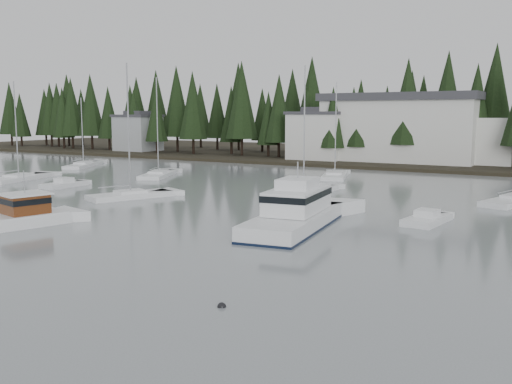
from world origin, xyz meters
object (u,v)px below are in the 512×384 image
(harbor_inn, at_px, (413,129))
(sailboat_3, at_px, (131,197))
(house_far_west, at_px, (138,132))
(sailboat_4, at_px, (159,176))
(lobster_boat_brown, at_px, (6,220))
(cabin_cruiser_center, at_px, (295,216))
(sailboat_10, at_px, (84,166))
(house_west, at_px, (318,135))
(sailboat_8, at_px, (335,177))
(runabout_1, at_px, (427,221))
(runabout_0, at_px, (64,186))
(sailboat_7, at_px, (304,194))
(sailboat_6, at_px, (19,180))

(harbor_inn, xyz_separation_m, sailboat_3, (-13.34, -51.00, -5.70))
(house_far_west, xyz_separation_m, sailboat_4, (33.44, -33.31, -4.34))
(lobster_boat_brown, height_order, cabin_cruiser_center, cabin_cruiser_center)
(harbor_inn, height_order, sailboat_10, harbor_inn)
(house_west, relative_size, sailboat_8, 0.76)
(cabin_cruiser_center, relative_size, runabout_1, 2.45)
(house_far_west, xyz_separation_m, sailboat_3, (43.70, -49.66, -4.33))
(sailboat_3, bearing_deg, house_west, 24.20)
(house_west, bearing_deg, runabout_0, -103.32)
(house_far_west, xyz_separation_m, sailboat_10, (14.12, -28.15, -4.36))
(sailboat_7, xyz_separation_m, sailboat_10, (-42.99, 10.88, -0.02))
(lobster_boat_brown, bearing_deg, sailboat_6, 65.18)
(house_west, height_order, cabin_cruiser_center, house_west)
(sailboat_4, distance_m, sailboat_6, 17.01)
(cabin_cruiser_center, bearing_deg, sailboat_8, 9.96)
(cabin_cruiser_center, relative_size, sailboat_6, 1.04)
(runabout_0, bearing_deg, sailboat_6, 78.50)
(house_west, relative_size, harbor_inn, 0.32)
(sailboat_4, bearing_deg, cabin_cruiser_center, -149.12)
(cabin_cruiser_center, xyz_separation_m, runabout_1, (7.66, 6.53, -0.68))
(house_west, height_order, runabout_1, house_west)
(sailboat_6, bearing_deg, sailboat_8, -70.15)
(cabin_cruiser_center, distance_m, sailboat_8, 33.35)
(cabin_cruiser_center, height_order, sailboat_3, sailboat_3)
(runabout_1, bearing_deg, sailboat_10, 77.21)
(lobster_boat_brown, relative_size, sailboat_8, 0.77)
(runabout_0, bearing_deg, runabout_1, -93.44)
(sailboat_8, bearing_deg, sailboat_6, 106.79)
(cabin_cruiser_center, distance_m, runabout_0, 33.52)
(cabin_cruiser_center, distance_m, sailboat_3, 20.89)
(lobster_boat_brown, bearing_deg, cabin_cruiser_center, -45.83)
(lobster_boat_brown, bearing_deg, sailboat_7, -8.99)
(cabin_cruiser_center, distance_m, sailboat_6, 43.69)
(lobster_boat_brown, xyz_separation_m, sailboat_4, (-12.73, 31.77, -0.45))
(sailboat_3, distance_m, runabout_1, 27.98)
(sailboat_4, bearing_deg, sailboat_6, 110.33)
(sailboat_3, relative_size, runabout_0, 2.51)
(lobster_boat_brown, height_order, sailboat_10, sailboat_10)
(house_west, distance_m, lobster_boat_brown, 63.36)
(sailboat_6, relative_size, runabout_1, 2.35)
(lobster_boat_brown, distance_m, sailboat_10, 48.90)
(runabout_0, relative_size, runabout_1, 1.00)
(sailboat_7, bearing_deg, sailboat_3, 132.08)
(sailboat_7, xyz_separation_m, sailboat_8, (-3.34, 16.12, 0.00))
(house_far_west, distance_m, sailboat_10, 31.79)
(sailboat_10, distance_m, runabout_0, 25.50)
(harbor_inn, xyz_separation_m, cabin_cruiser_center, (6.93, -55.99, -4.96))
(cabin_cruiser_center, bearing_deg, sailboat_4, 47.20)
(house_west, relative_size, runabout_1, 1.79)
(sailboat_7, bearing_deg, lobster_boat_brown, 160.89)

